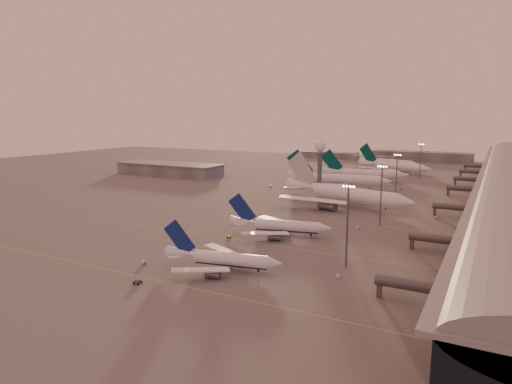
% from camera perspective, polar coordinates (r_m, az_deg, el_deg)
% --- Properties ---
extents(ground, '(700.00, 700.00, 0.00)m').
position_cam_1_polar(ground, '(164.38, -8.65, -6.11)').
color(ground, '#5F5C5D').
rests_on(ground, ground).
extents(taxiway_markings, '(180.00, 185.25, 0.02)m').
position_cam_1_polar(taxiway_markings, '(198.63, 8.21, -3.32)').
color(taxiway_markings, gold).
rests_on(taxiway_markings, ground).
extents(hangar, '(82.00, 27.00, 8.50)m').
position_cam_1_polar(hangar, '(344.80, -10.75, 2.89)').
color(hangar, slate).
rests_on(hangar, ground).
extents(radar_tower, '(6.40, 6.40, 31.10)m').
position_cam_1_polar(radar_tower, '(263.31, 8.00, 4.51)').
color(radar_tower, '#515458').
rests_on(radar_tower, ground).
extents(mast_a, '(3.60, 0.56, 25.00)m').
position_cam_1_polar(mast_a, '(135.17, 11.35, -3.65)').
color(mast_a, '#515458').
rests_on(mast_a, ground).
extents(mast_b, '(3.60, 0.56, 25.00)m').
position_cam_1_polar(mast_b, '(188.16, 15.38, -0.04)').
color(mast_b, '#515458').
rests_on(mast_b, ground).
extents(mast_c, '(3.60, 0.56, 25.00)m').
position_cam_1_polar(mast_c, '(242.45, 17.15, 2.01)').
color(mast_c, '#515458').
rests_on(mast_c, ground).
extents(mast_d, '(3.60, 0.56, 25.00)m').
position_cam_1_polar(mast_d, '(331.02, 19.86, 3.84)').
color(mast_d, '#515458').
rests_on(mast_d, ground).
extents(distant_horizon, '(165.00, 37.50, 9.00)m').
position_cam_1_polar(distant_horizon, '(462.53, 16.54, 4.32)').
color(distant_horizon, slate).
rests_on(distant_horizon, ground).
extents(narrowbody_near, '(35.74, 28.25, 14.11)m').
position_cam_1_polar(narrowbody_near, '(133.12, -4.21, -8.56)').
color(narrowbody_near, white).
rests_on(narrowbody_near, ground).
extents(narrowbody_mid, '(38.59, 30.46, 15.29)m').
position_cam_1_polar(narrowbody_mid, '(169.61, 2.98, -4.42)').
color(narrowbody_mid, white).
rests_on(narrowbody_mid, ground).
extents(widebody_white, '(70.38, 55.62, 25.42)m').
position_cam_1_polar(widebody_white, '(226.15, 11.17, -0.66)').
color(widebody_white, white).
rests_on(widebody_white, ground).
extents(greentail_a, '(63.19, 50.69, 23.04)m').
position_cam_1_polar(greentail_a, '(279.30, 10.27, 1.26)').
color(greentail_a, white).
rests_on(greentail_a, ground).
extents(greentail_b, '(57.39, 45.95, 21.01)m').
position_cam_1_polar(greentail_b, '(313.56, 13.36, 2.01)').
color(greentail_b, white).
rests_on(greentail_b, ground).
extents(greentail_c, '(58.25, 46.34, 21.81)m').
position_cam_1_polar(greentail_c, '(362.68, 16.83, 2.90)').
color(greentail_c, white).
rests_on(greentail_c, ground).
extents(greentail_d, '(52.20, 41.49, 19.62)m').
position_cam_1_polar(greentail_d, '(395.86, 16.23, 3.42)').
color(greentail_d, white).
rests_on(greentail_d, ground).
extents(gsv_truck_a, '(5.61, 2.23, 2.25)m').
position_cam_1_polar(gsv_truck_a, '(141.69, -13.78, -8.40)').
color(gsv_truck_a, silver).
rests_on(gsv_truck_a, ground).
extents(gsv_tug_near, '(2.81, 4.21, 1.13)m').
position_cam_1_polar(gsv_tug_near, '(127.20, -14.60, -10.83)').
color(gsv_tug_near, '#515355').
rests_on(gsv_tug_near, ground).
extents(gsv_catering_a, '(4.93, 3.99, 3.72)m').
position_cam_1_polar(gsv_catering_a, '(128.72, 10.27, -9.81)').
color(gsv_catering_a, silver).
rests_on(gsv_catering_a, ground).
extents(gsv_tug_mid, '(3.38, 3.57, 0.88)m').
position_cam_1_polar(gsv_tug_mid, '(166.52, -3.42, -5.64)').
color(gsv_tug_mid, yellow).
rests_on(gsv_tug_mid, ground).
extents(gsv_truck_b, '(5.30, 2.43, 2.06)m').
position_cam_1_polar(gsv_truck_b, '(183.25, 12.78, -4.24)').
color(gsv_truck_b, silver).
rests_on(gsv_truck_b, ground).
extents(gsv_truck_c, '(4.32, 5.42, 2.10)m').
position_cam_1_polar(gsv_truck_c, '(221.94, -1.96, -1.56)').
color(gsv_truck_c, silver).
rests_on(gsv_truck_c, ground).
extents(gsv_catering_b, '(5.25, 2.54, 4.30)m').
position_cam_1_polar(gsv_catering_b, '(209.94, 21.65, -2.61)').
color(gsv_catering_b, yellow).
rests_on(gsv_catering_b, ground).
extents(gsv_tug_far, '(2.81, 4.06, 1.07)m').
position_cam_1_polar(gsv_tug_far, '(238.15, 10.45, -1.06)').
color(gsv_tug_far, silver).
rests_on(gsv_tug_far, ground).
extents(gsv_truck_d, '(2.52, 6.08, 2.41)m').
position_cam_1_polar(gsv_truck_d, '(280.94, 1.84, 0.88)').
color(gsv_truck_d, silver).
rests_on(gsv_truck_d, ground).
extents(gsv_tug_hangar, '(3.65, 2.63, 0.95)m').
position_cam_1_polar(gsv_tug_hangar, '(282.97, 17.62, 0.33)').
color(gsv_tug_hangar, yellow).
rests_on(gsv_tug_hangar, ground).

